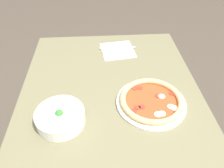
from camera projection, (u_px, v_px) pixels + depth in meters
name	position (u px, v px, depth m)	size (l,w,h in m)	color
dining_table	(111.00, 116.00, 1.08)	(1.20, 0.86, 0.75)	#706B4C
pizza	(151.00, 101.00, 0.98)	(0.31, 0.31, 0.04)	white
bowl	(60.00, 117.00, 0.89)	(0.20, 0.20, 0.08)	white
napkin	(118.00, 50.00, 1.32)	(0.21, 0.21, 0.00)	white
fork	(119.00, 52.00, 1.29)	(0.02, 0.19, 0.00)	silver
knife	(119.00, 48.00, 1.33)	(0.02, 0.22, 0.01)	silver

